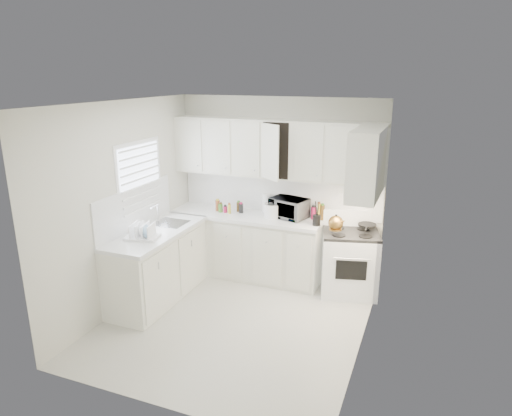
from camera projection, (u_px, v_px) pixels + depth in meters
The scene contains 33 objects.
floor at pixel (235, 321), 5.56m from camera, with size 3.20×3.20×0.00m, color #BBB9AB.
ceiling at pixel (232, 103), 4.82m from camera, with size 3.20×3.20×0.00m, color white.
wall_back at pixel (279, 188), 6.62m from camera, with size 3.00×3.00×0.00m, color beige.
wall_front at pixel (154, 276), 3.76m from camera, with size 3.00×3.00×0.00m, color beige.
wall_left at pixel (124, 207), 5.72m from camera, with size 3.20×3.20×0.00m, color beige.
wall_right at pixel (367, 237), 4.66m from camera, with size 3.20×3.20×0.00m, color beige.
window_blinds at pixel (141, 181), 5.95m from camera, with size 0.06×0.96×1.06m, color white, non-canonical shape.
lower_cabinets_back at pixel (246, 246), 6.73m from camera, with size 2.22×0.60×0.90m, color beige, non-canonical shape.
lower_cabinets_left at pixel (158, 267), 6.03m from camera, with size 0.60×1.60×0.90m, color beige, non-canonical shape.
countertop_back at pixel (246, 216), 6.58m from camera, with size 2.24×0.64×0.05m, color silver.
countertop_left at pixel (156, 233), 5.89m from camera, with size 0.64×1.62×0.05m, color silver.
backsplash_back at pixel (278, 193), 6.63m from camera, with size 2.98×0.02×0.55m, color silver.
backsplash_left at pixel (135, 208), 5.91m from camera, with size 0.02×1.60×0.55m, color silver.
upper_cabinets_back at pixel (275, 177), 6.41m from camera, with size 3.00×0.33×0.80m, color beige, non-canonical shape.
upper_cabinets_right at pixel (365, 197), 5.40m from camera, with size 0.33×0.90×0.80m, color beige, non-canonical shape.
sink at pixel (170, 215), 6.16m from camera, with size 0.42×0.38×0.30m, color gray, non-canonical shape.
stove at pixel (350, 255), 6.13m from camera, with size 0.73×0.60×1.12m, color white, non-canonical shape.
tea_kettle at pixel (336, 222), 5.91m from camera, with size 0.24×0.21×0.22m, color olive, non-canonical shape.
frying_pan at pixel (367, 224), 6.10m from camera, with size 0.24×0.41×0.04m, color black, non-canonical shape.
microwave at pixel (289, 206), 6.39m from camera, with size 0.50×0.28×0.34m, color gray.
rice_cooker at pixel (272, 209), 6.41m from camera, with size 0.23×0.23×0.23m, color white, non-canonical shape.
paper_towel at pixel (266, 203), 6.66m from camera, with size 0.12×0.12×0.27m, color white.
utensil_crock at pixel (317, 213), 6.05m from camera, with size 0.11×0.11×0.34m, color black, non-canonical shape.
dish_rack at pixel (142, 230), 5.60m from camera, with size 0.39×0.29×0.21m, color white, non-canonical shape.
spice_left_0 at pixel (221, 204), 6.84m from camera, with size 0.06×0.06×0.13m, color brown.
spice_left_1 at pixel (223, 207), 6.73m from camera, with size 0.06×0.06×0.13m, color #3D7828.
spice_left_2 at pixel (230, 205), 6.78m from camera, with size 0.06×0.06×0.13m, color #A61645.
spice_left_3 at pixel (232, 208), 6.68m from camera, with size 0.06×0.06×0.13m, color gold.
spice_left_4 at pixel (239, 206), 6.73m from camera, with size 0.06×0.06×0.13m, color #503817.
spice_left_5 at pixel (241, 209), 6.62m from camera, with size 0.06×0.06×0.13m, color black.
sauce_right_0 at pixel (315, 212), 6.36m from camera, with size 0.06×0.06×0.19m, color #A61645.
sauce_right_1 at pixel (317, 214), 6.29m from camera, with size 0.06×0.06×0.19m, color gold.
sauce_right_2 at pixel (322, 213), 6.32m from camera, with size 0.06×0.06×0.19m, color #503817.
Camera 1 is at (2.04, -4.50, 2.91)m, focal length 32.04 mm.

